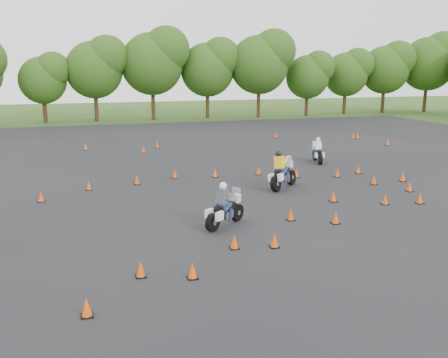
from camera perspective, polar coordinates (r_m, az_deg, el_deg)
ground at (r=17.80m, az=3.75°, el=-6.50°), size 140.00×140.00×0.00m
asphalt_pad at (r=23.27m, az=-1.43°, el=-1.83°), size 62.00×62.00×0.00m
treeline at (r=51.64m, az=-6.83°, el=11.35°), size 87.14×32.44×10.74m
traffic_cones at (r=22.73m, az=-1.29°, el=-1.60°), size 36.77×32.93×0.45m
rider_grey at (r=18.59m, az=0.11°, el=-2.83°), size 2.19×1.91×1.73m
rider_yellow at (r=24.54m, az=6.98°, el=1.11°), size 2.35×2.17×1.89m
rider_white at (r=31.59m, az=10.67°, el=3.32°), size 1.12×2.16×1.59m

